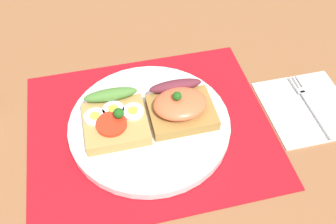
# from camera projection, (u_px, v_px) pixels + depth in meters

# --- Properties ---
(ground_plane) EXTENTS (1.20, 0.90, 0.03)m
(ground_plane) POSITION_uv_depth(u_px,v_px,m) (150.00, 134.00, 0.61)
(ground_plane) COLOR brown
(placemat) EXTENTS (0.38, 0.32, 0.00)m
(placemat) POSITION_uv_depth(u_px,v_px,m) (150.00, 128.00, 0.60)
(placemat) COLOR #A5111B
(placemat) RESTS_ON ground_plane
(plate) EXTENTS (0.25, 0.25, 0.01)m
(plate) POSITION_uv_depth(u_px,v_px,m) (150.00, 124.00, 0.59)
(plate) COLOR white
(plate) RESTS_ON placemat
(sandwich_egg_tomato) EXTENTS (0.10, 0.11, 0.04)m
(sandwich_egg_tomato) POSITION_uv_depth(u_px,v_px,m) (115.00, 120.00, 0.57)
(sandwich_egg_tomato) COLOR tan
(sandwich_egg_tomato) RESTS_ON plate
(sandwich_salmon) EXTENTS (0.10, 0.10, 0.06)m
(sandwich_salmon) POSITION_uv_depth(u_px,v_px,m) (181.00, 106.00, 0.58)
(sandwich_salmon) COLOR olive
(sandwich_salmon) RESTS_ON plate
(napkin) EXTENTS (0.14, 0.15, 0.01)m
(napkin) POSITION_uv_depth(u_px,v_px,m) (307.00, 107.00, 0.62)
(napkin) COLOR white
(napkin) RESTS_ON ground_plane
(fork) EXTENTS (0.02, 0.14, 0.00)m
(fork) POSITION_uv_depth(u_px,v_px,m) (310.00, 104.00, 0.62)
(fork) COLOR #B7B7BC
(fork) RESTS_ON napkin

